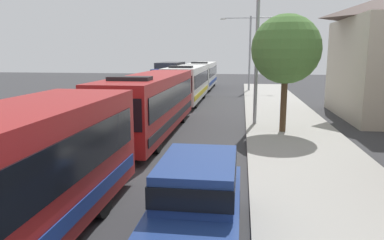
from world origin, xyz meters
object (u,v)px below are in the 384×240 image
at_px(streetlamp_far, 250,45).
at_px(white_suv, 197,198).
at_px(bus_second_in_line, 152,102).
at_px(roadside_tree, 286,49).
at_px(box_truck_oncoming, 169,76).
at_px(bus_fourth_in_line, 203,74).
at_px(bus_middle, 187,83).
at_px(streetlamp_mid, 257,35).

bearing_deg(streetlamp_far, white_suv, -92.95).
bearing_deg(streetlamp_far, bus_second_in_line, -103.63).
bearing_deg(roadside_tree, box_truck_oncoming, 116.24).
bearing_deg(bus_fourth_in_line, white_suv, -84.06).
xyz_separation_m(bus_middle, streetlamp_far, (5.40, 9.83, 3.37)).
bearing_deg(streetlamp_mid, bus_second_in_line, -152.09).
xyz_separation_m(bus_fourth_in_line, box_truck_oncoming, (-3.30, -3.60, 0.02)).
relative_size(bus_fourth_in_line, roadside_tree, 1.88).
relative_size(bus_middle, streetlamp_far, 1.34).
height_order(bus_middle, roadside_tree, roadside_tree).
distance_m(box_truck_oncoming, streetlamp_far, 9.37).
relative_size(bus_second_in_line, streetlamp_far, 1.51).
height_order(bus_second_in_line, bus_middle, same).
height_order(bus_fourth_in_line, white_suv, bus_fourth_in_line).
distance_m(bus_second_in_line, bus_fourth_in_line, 24.86).
bearing_deg(bus_fourth_in_line, box_truck_oncoming, -132.51).
bearing_deg(white_suv, streetlamp_mid, 82.85).
bearing_deg(streetlamp_mid, bus_fourth_in_line, 103.79).
relative_size(bus_fourth_in_line, streetlamp_far, 1.42).
relative_size(bus_middle, bus_fourth_in_line, 0.94).
bearing_deg(bus_middle, roadside_tree, -59.74).
xyz_separation_m(bus_second_in_line, white_suv, (3.70, -10.70, -0.66)).
relative_size(box_truck_oncoming, streetlamp_far, 0.99).
relative_size(white_suv, box_truck_oncoming, 0.59).
relative_size(bus_second_in_line, bus_middle, 1.13).
height_order(streetlamp_far, roadside_tree, streetlamp_far).
relative_size(bus_second_in_line, bus_fourth_in_line, 1.07).
distance_m(streetlamp_mid, streetlamp_far, 19.40).
xyz_separation_m(box_truck_oncoming, streetlamp_mid, (8.70, -18.39, 3.45)).
xyz_separation_m(bus_fourth_in_line, streetlamp_far, (5.40, -2.60, 3.36)).
height_order(white_suv, streetlamp_mid, streetlamp_mid).
bearing_deg(streetlamp_mid, bus_middle, 119.43).
bearing_deg(box_truck_oncoming, roadside_tree, -63.76).
bearing_deg(white_suv, roadside_tree, 75.09).
height_order(bus_second_in_line, bus_fourth_in_line, same).
xyz_separation_m(bus_middle, roadside_tree, (6.77, -11.60, 2.66)).
distance_m(bus_second_in_line, white_suv, 11.34).
distance_m(streetlamp_mid, roadside_tree, 2.58).
relative_size(white_suv, roadside_tree, 0.78).
bearing_deg(roadside_tree, bus_fourth_in_line, 105.73).
xyz_separation_m(bus_second_in_line, streetlamp_mid, (5.40, 2.86, 3.47)).
bearing_deg(streetlamp_far, streetlamp_mid, -90.00).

